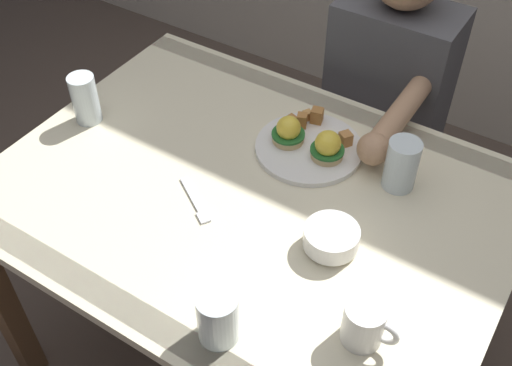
{
  "coord_description": "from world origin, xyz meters",
  "views": [
    {
      "loc": [
        0.56,
        -0.85,
        1.78
      ],
      "look_at": [
        0.02,
        0.0,
        0.78
      ],
      "focal_mm": 43.53,
      "sensor_mm": 36.0,
      "label": 1
    }
  ],
  "objects_px": {
    "fruit_bowl": "(331,238)",
    "diner_person": "(384,103)",
    "eggs_benedict_plate": "(309,143)",
    "water_glass_extra": "(87,100)",
    "coffee_mug": "(365,323)",
    "fork": "(196,203)",
    "water_glass_far": "(401,167)",
    "water_glass_near": "(218,319)",
    "dining_table": "(250,222)"
  },
  "relations": [
    {
      "from": "eggs_benedict_plate",
      "to": "fruit_bowl",
      "type": "height_order",
      "value": "eggs_benedict_plate"
    },
    {
      "from": "dining_table",
      "to": "diner_person",
      "type": "xyz_separation_m",
      "value": [
        0.09,
        0.6,
        0.02
      ]
    },
    {
      "from": "fork",
      "to": "water_glass_far",
      "type": "relative_size",
      "value": 1.09
    },
    {
      "from": "water_glass_near",
      "to": "water_glass_far",
      "type": "relative_size",
      "value": 0.91
    },
    {
      "from": "dining_table",
      "to": "water_glass_near",
      "type": "relative_size",
      "value": 10.25
    },
    {
      "from": "eggs_benedict_plate",
      "to": "dining_table",
      "type": "bearing_deg",
      "value": -102.37
    },
    {
      "from": "eggs_benedict_plate",
      "to": "diner_person",
      "type": "bearing_deg",
      "value": 84.07
    },
    {
      "from": "eggs_benedict_plate",
      "to": "water_glass_far",
      "type": "height_order",
      "value": "water_glass_far"
    },
    {
      "from": "eggs_benedict_plate",
      "to": "water_glass_far",
      "type": "relative_size",
      "value": 2.09
    },
    {
      "from": "dining_table",
      "to": "coffee_mug",
      "type": "bearing_deg",
      "value": -28.31
    },
    {
      "from": "water_glass_near",
      "to": "diner_person",
      "type": "bearing_deg",
      "value": 94.28
    },
    {
      "from": "dining_table",
      "to": "water_glass_near",
      "type": "height_order",
      "value": "water_glass_near"
    },
    {
      "from": "coffee_mug",
      "to": "dining_table",
      "type": "bearing_deg",
      "value": 151.69
    },
    {
      "from": "fruit_bowl",
      "to": "water_glass_near",
      "type": "height_order",
      "value": "water_glass_near"
    },
    {
      "from": "fruit_bowl",
      "to": "coffee_mug",
      "type": "distance_m",
      "value": 0.23
    },
    {
      "from": "water_glass_extra",
      "to": "coffee_mug",
      "type": "bearing_deg",
      "value": -13.47
    },
    {
      "from": "eggs_benedict_plate",
      "to": "water_glass_far",
      "type": "bearing_deg",
      "value": 1.38
    },
    {
      "from": "water_glass_far",
      "to": "water_glass_extra",
      "type": "distance_m",
      "value": 0.81
    },
    {
      "from": "dining_table",
      "to": "coffee_mug",
      "type": "relative_size",
      "value": 10.81
    },
    {
      "from": "dining_table",
      "to": "diner_person",
      "type": "distance_m",
      "value": 0.61
    },
    {
      "from": "water_glass_near",
      "to": "water_glass_extra",
      "type": "relative_size",
      "value": 0.87
    },
    {
      "from": "fruit_bowl",
      "to": "dining_table",
      "type": "bearing_deg",
      "value": 169.11
    },
    {
      "from": "coffee_mug",
      "to": "fork",
      "type": "xyz_separation_m",
      "value": [
        -0.47,
        0.11,
        -0.05
      ]
    },
    {
      "from": "eggs_benedict_plate",
      "to": "fruit_bowl",
      "type": "bearing_deg",
      "value": -52.62
    },
    {
      "from": "fork",
      "to": "water_glass_extra",
      "type": "bearing_deg",
      "value": 166.4
    },
    {
      "from": "water_glass_near",
      "to": "fruit_bowl",
      "type": "bearing_deg",
      "value": 75.53
    },
    {
      "from": "fork",
      "to": "diner_person",
      "type": "xyz_separation_m",
      "value": [
        0.17,
        0.7,
        -0.09
      ]
    },
    {
      "from": "fruit_bowl",
      "to": "fork",
      "type": "xyz_separation_m",
      "value": [
        -0.32,
        -0.05,
        -0.03
      ]
    },
    {
      "from": "dining_table",
      "to": "water_glass_extra",
      "type": "distance_m",
      "value": 0.53
    },
    {
      "from": "fork",
      "to": "water_glass_near",
      "type": "distance_m",
      "value": 0.35
    },
    {
      "from": "fruit_bowl",
      "to": "diner_person",
      "type": "height_order",
      "value": "diner_person"
    },
    {
      "from": "dining_table",
      "to": "diner_person",
      "type": "height_order",
      "value": "diner_person"
    },
    {
      "from": "water_glass_far",
      "to": "water_glass_extra",
      "type": "xyz_separation_m",
      "value": [
        -0.79,
        -0.21,
        0.0
      ]
    },
    {
      "from": "dining_table",
      "to": "water_glass_far",
      "type": "bearing_deg",
      "value": 36.7
    },
    {
      "from": "coffee_mug",
      "to": "water_glass_near",
      "type": "bearing_deg",
      "value": -149.18
    },
    {
      "from": "fruit_bowl",
      "to": "fork",
      "type": "bearing_deg",
      "value": -170.74
    },
    {
      "from": "water_glass_near",
      "to": "diner_person",
      "type": "distance_m",
      "value": 0.96
    },
    {
      "from": "eggs_benedict_plate",
      "to": "water_glass_extra",
      "type": "distance_m",
      "value": 0.59
    },
    {
      "from": "coffee_mug",
      "to": "eggs_benedict_plate",
      "type": "bearing_deg",
      "value": 129.8
    },
    {
      "from": "eggs_benedict_plate",
      "to": "diner_person",
      "type": "relative_size",
      "value": 0.24
    },
    {
      "from": "water_glass_near",
      "to": "water_glass_far",
      "type": "xyz_separation_m",
      "value": [
        0.12,
        0.56,
        0.01
      ]
    },
    {
      "from": "fruit_bowl",
      "to": "water_glass_far",
      "type": "bearing_deg",
      "value": 79.73
    },
    {
      "from": "coffee_mug",
      "to": "water_glass_near",
      "type": "xyz_separation_m",
      "value": [
        -0.23,
        -0.14,
        0.0
      ]
    },
    {
      "from": "fruit_bowl",
      "to": "coffee_mug",
      "type": "height_order",
      "value": "coffee_mug"
    },
    {
      "from": "diner_person",
      "to": "fork",
      "type": "bearing_deg",
      "value": -103.74
    },
    {
      "from": "water_glass_near",
      "to": "diner_person",
      "type": "relative_size",
      "value": 0.1
    },
    {
      "from": "coffee_mug",
      "to": "fruit_bowl",
      "type": "bearing_deg",
      "value": 133.17
    },
    {
      "from": "water_glass_extra",
      "to": "diner_person",
      "type": "height_order",
      "value": "diner_person"
    },
    {
      "from": "eggs_benedict_plate",
      "to": "diner_person",
      "type": "height_order",
      "value": "diner_person"
    },
    {
      "from": "fork",
      "to": "fruit_bowl",
      "type": "bearing_deg",
      "value": 9.26
    }
  ]
}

